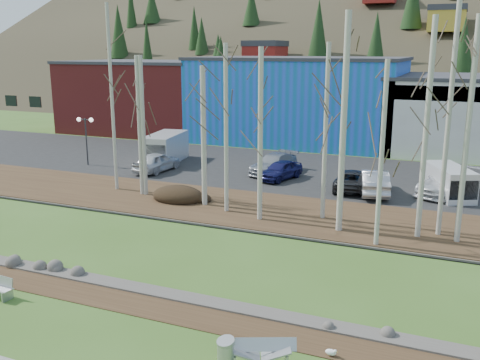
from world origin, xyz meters
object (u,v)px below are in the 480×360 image
at_px(car_1, 274,164).
at_px(litter_bin, 226,356).
at_px(street_lamp, 86,128).
at_px(car_2, 280,170).
at_px(car_3, 374,182).
at_px(car_0, 157,162).
at_px(van_grey, 164,148).
at_px(car_4, 353,180).
at_px(bench_damaged, 262,353).
at_px(seagull, 331,352).
at_px(van_white, 450,182).
at_px(car_5, 448,182).

bearing_deg(car_1, litter_bin, -62.87).
bearing_deg(street_lamp, car_2, -0.07).
relative_size(litter_bin, car_3, 0.19).
bearing_deg(car_0, car_3, -175.95).
bearing_deg(van_grey, car_1, -10.75).
bearing_deg(car_4, bench_damaged, 87.58).
bearing_deg(car_4, litter_bin, 85.08).
relative_size(street_lamp, car_3, 0.80).
xyz_separation_m(seagull, van_grey, (-18.96, 22.37, 1.12)).
xyz_separation_m(car_1, van_white, (12.22, -2.00, 0.23)).
height_order(street_lamp, car_1, street_lamp).
relative_size(car_1, van_grey, 0.88).
relative_size(litter_bin, car_5, 0.16).
relative_size(seagull, car_5, 0.08).
height_order(litter_bin, car_4, car_4).
relative_size(seagull, car_0, 0.09).
bearing_deg(car_0, street_lamp, 4.94).
distance_m(street_lamp, car_0, 6.68).
bearing_deg(seagull, van_white, 98.01).
xyz_separation_m(street_lamp, car_2, (15.65, 1.25, -2.29)).
bearing_deg(car_0, car_1, -156.45).
distance_m(car_1, car_3, 8.32).
height_order(car_1, car_4, car_1).
distance_m(car_3, car_4, 1.55).
relative_size(car_5, van_white, 1.16).
distance_m(car_1, car_2, 1.98).
distance_m(bench_damaged, car_1, 24.57).
relative_size(seagull, street_lamp, 0.11).
bearing_deg(van_grey, car_2, -19.53).
xyz_separation_m(litter_bin, car_3, (0.90, 20.94, 0.47)).
height_order(car_2, van_white, van_white).
relative_size(car_3, van_grey, 0.85).
relative_size(litter_bin, car_2, 0.23).
distance_m(car_4, car_5, 5.89).
bearing_deg(car_1, car_2, -45.82).
bearing_deg(bench_damaged, car_3, 66.74).
distance_m(street_lamp, car_4, 21.01).
height_order(street_lamp, car_5, street_lamp).
xyz_separation_m(bench_damaged, van_white, (4.46, 21.30, 0.67)).
bearing_deg(car_5, car_2, -153.01).
bearing_deg(car_5, van_grey, -158.83).
xyz_separation_m(car_3, car_4, (-1.45, 0.52, -0.12)).
xyz_separation_m(seagull, car_1, (-9.55, 22.11, 0.68)).
distance_m(car_0, car_3, 16.03).
distance_m(street_lamp, car_1, 15.02).
distance_m(bench_damaged, litter_bin, 1.08).
distance_m(car_1, car_4, 6.78).
bearing_deg(car_3, car_0, -13.53).
distance_m(litter_bin, car_4, 21.47).
height_order(litter_bin, car_5, car_5).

